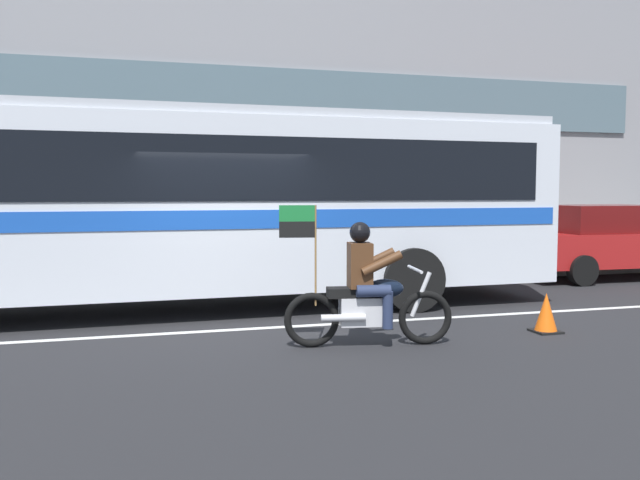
# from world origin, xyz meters

# --- Properties ---
(ground_plane) EXTENTS (60.00, 60.00, 0.00)m
(ground_plane) POSITION_xyz_m (0.00, 0.00, 0.00)
(ground_plane) COLOR black
(sidewalk_curb) EXTENTS (28.00, 3.80, 0.15)m
(sidewalk_curb) POSITION_xyz_m (0.00, 5.10, 0.07)
(sidewalk_curb) COLOR gray
(sidewalk_curb) RESTS_ON ground_plane
(lane_center_stripe) EXTENTS (26.60, 0.14, 0.01)m
(lane_center_stripe) POSITION_xyz_m (0.00, -0.60, 0.00)
(lane_center_stripe) COLOR silver
(lane_center_stripe) RESTS_ON ground_plane
(office_building_facade) EXTENTS (28.00, 0.89, 12.52)m
(office_building_facade) POSITION_xyz_m (0.00, 7.39, 6.27)
(office_building_facade) COLOR gray
(office_building_facade) RESTS_ON ground_plane
(transit_bus) EXTENTS (12.01, 2.86, 3.22)m
(transit_bus) POSITION_xyz_m (-0.29, 1.19, 1.88)
(transit_bus) COLOR silver
(transit_bus) RESTS_ON ground_plane
(motorcycle_with_rider) EXTENTS (2.17, 0.70, 1.78)m
(motorcycle_with_rider) POSITION_xyz_m (1.49, -2.00, 0.67)
(motorcycle_with_rider) COLOR black
(motorcycle_with_rider) RESTS_ON ground_plane
(parked_sedan_curbside) EXTENTS (4.42, 1.91, 1.64)m
(parked_sedan_curbside) POSITION_xyz_m (8.84, 2.58, 0.85)
(parked_sedan_curbside) COLOR maroon
(parked_sedan_curbside) RESTS_ON ground_plane
(fire_hydrant) EXTENTS (0.22, 0.30, 0.75)m
(fire_hydrant) POSITION_xyz_m (4.31, 4.16, 0.52)
(fire_hydrant) COLOR gold
(fire_hydrant) RESTS_ON sidewalk_curb
(traffic_cone) EXTENTS (0.36, 0.36, 0.55)m
(traffic_cone) POSITION_xyz_m (4.14, -1.92, 0.26)
(traffic_cone) COLOR #EA590F
(traffic_cone) RESTS_ON ground_plane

